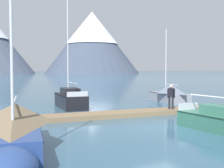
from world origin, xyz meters
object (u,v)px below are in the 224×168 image
at_px(sailboat_mid_dock_port, 69,99).
at_px(person_on_dock, 171,95).
at_px(sailboat_second_berth, 14,132).
at_px(sailboat_far_berth, 168,93).

bearing_deg(sailboat_mid_dock_port, person_on_dock, -51.42).
relative_size(sailboat_second_berth, sailboat_mid_dock_port, 0.88).
relative_size(sailboat_mid_dock_port, person_on_dock, 5.29).
bearing_deg(sailboat_mid_dock_port, sailboat_second_berth, -116.70).
relative_size(sailboat_second_berth, person_on_dock, 4.64).
distance_m(sailboat_second_berth, person_on_dock, 12.34).
xyz_separation_m(sailboat_second_berth, sailboat_mid_dock_port, (5.95, 11.82, -0.18)).
bearing_deg(sailboat_far_berth, sailboat_mid_dock_port, 177.66).
height_order(sailboat_second_berth, sailboat_far_berth, sailboat_second_berth).
distance_m(sailboat_mid_dock_port, sailboat_far_berth, 9.58).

